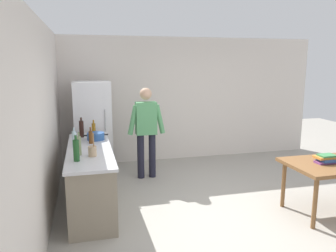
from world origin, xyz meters
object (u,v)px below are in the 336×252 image
(bottle_beer_brown, at_px, (91,137))
(dining_table, at_px, (336,168))
(bottle_oil_amber, at_px, (94,129))
(bottle_vinegar_tall, at_px, (79,145))
(person, at_px, (146,127))
(refrigerator, at_px, (93,128))
(bottle_water_clear, at_px, (74,139))
(book_stack, at_px, (326,159))
(bottle_wine_green, at_px, (76,150))
(bottle_wine_dark, at_px, (81,129))
(cooking_pot, at_px, (96,136))
(utensil_jar, at_px, (92,151))

(bottle_beer_brown, bearing_deg, dining_table, -22.49)
(bottle_oil_amber, bearing_deg, bottle_vinegar_tall, -100.84)
(person, relative_size, dining_table, 1.21)
(dining_table, distance_m, bottle_vinegar_tall, 3.63)
(refrigerator, height_order, bottle_vinegar_tall, refrigerator)
(refrigerator, bearing_deg, bottle_water_clear, -101.66)
(bottle_oil_amber, xyz_separation_m, book_stack, (3.13, -1.92, -0.20))
(dining_table, height_order, bottle_wine_green, bottle_wine_green)
(bottle_beer_brown, xyz_separation_m, bottle_vinegar_tall, (-0.17, -0.65, 0.03))
(person, bearing_deg, bottle_wine_dark, -168.03)
(cooking_pot, bearing_deg, book_stack, -27.43)
(bottle_oil_amber, height_order, book_stack, bottle_oil_amber)
(utensil_jar, height_order, bottle_wine_green, bottle_wine_green)
(cooking_pot, bearing_deg, dining_table, -26.49)
(refrigerator, distance_m, cooking_pot, 1.06)
(bottle_wine_dark, relative_size, bottle_wine_green, 1.00)
(cooking_pot, bearing_deg, bottle_vinegar_tall, -105.65)
(bottle_vinegar_tall, height_order, bottle_wine_green, bottle_wine_green)
(person, bearing_deg, bottle_water_clear, -143.06)
(refrigerator, xyz_separation_m, bottle_beer_brown, (-0.07, -1.31, 0.11))
(person, relative_size, bottle_oil_amber, 6.07)
(refrigerator, relative_size, bottle_oil_amber, 6.43)
(bottle_water_clear, height_order, book_stack, bottle_water_clear)
(bottle_wine_green, xyz_separation_m, bottle_oil_amber, (0.26, 1.48, -0.03))
(bottle_vinegar_tall, height_order, bottle_oil_amber, bottle_vinegar_tall)
(cooking_pot, relative_size, bottle_water_clear, 1.33)
(bottle_vinegar_tall, relative_size, bottle_wine_green, 0.94)
(bottle_wine_dark, bearing_deg, utensil_jar, -83.40)
(bottle_wine_dark, distance_m, bottle_vinegar_tall, 1.16)
(bottle_beer_brown, distance_m, bottle_oil_amber, 0.55)
(refrigerator, height_order, bottle_water_clear, refrigerator)
(bottle_beer_brown, bearing_deg, person, 36.41)
(person, distance_m, bottle_wine_dark, 1.19)
(person, bearing_deg, cooking_pot, -151.41)
(cooking_pot, bearing_deg, bottle_oil_amber, 93.95)
(dining_table, xyz_separation_m, book_stack, (-0.17, 0.02, 0.14))
(bottle_vinegar_tall, bearing_deg, book_stack, -12.14)
(utensil_jar, height_order, bottle_water_clear, utensil_jar)
(person, distance_m, bottle_wine_green, 2.08)
(bottle_wine_green, bearing_deg, refrigerator, 83.19)
(bottle_oil_amber, distance_m, book_stack, 3.68)
(utensil_jar, height_order, bottle_vinegar_tall, same)
(bottle_beer_brown, distance_m, bottle_vinegar_tall, 0.67)
(bottle_water_clear, bearing_deg, book_stack, -18.91)
(person, height_order, bottle_beer_brown, person)
(dining_table, distance_m, bottle_water_clear, 3.82)
(bottle_vinegar_tall, bearing_deg, bottle_beer_brown, 75.72)
(dining_table, bearing_deg, book_stack, 172.67)
(cooking_pot, xyz_separation_m, bottle_oil_amber, (-0.02, 0.30, 0.06))
(bottle_wine_dark, relative_size, bottle_water_clear, 1.13)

